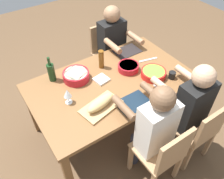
# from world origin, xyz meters

# --- Properties ---
(ground_plane) EXTENTS (8.00, 8.00, 0.00)m
(ground_plane) POSITION_xyz_m (0.00, 0.00, 0.00)
(ground_plane) COLOR brown
(dining_table) EXTENTS (1.73, 1.06, 0.74)m
(dining_table) POSITION_xyz_m (0.00, 0.00, 0.66)
(dining_table) COLOR brown
(dining_table) RESTS_ON ground_plane
(chair_near_right) EXTENTS (0.40, 0.40, 0.85)m
(chair_near_right) POSITION_xyz_m (0.48, -0.85, 0.48)
(chair_near_right) COLOR #A87F56
(chair_near_right) RESTS_ON ground_plane
(diner_near_right) EXTENTS (0.41, 0.53, 1.20)m
(diner_near_right) POSITION_xyz_m (0.48, -0.67, 0.70)
(diner_near_right) COLOR #2D2D38
(diner_near_right) RESTS_ON ground_plane
(chair_far_right) EXTENTS (0.40, 0.40, 0.85)m
(chair_far_right) POSITION_xyz_m (0.48, 0.85, 0.48)
(chair_far_right) COLOR #A87F56
(chair_far_right) RESTS_ON ground_plane
(diner_far_right) EXTENTS (0.41, 0.53, 1.20)m
(diner_far_right) POSITION_xyz_m (0.48, 0.67, 0.70)
(diner_far_right) COLOR #2D2D38
(diner_far_right) RESTS_ON ground_plane
(chair_near_center) EXTENTS (0.40, 0.40, 0.85)m
(chair_near_center) POSITION_xyz_m (0.00, -0.85, 0.48)
(chair_near_center) COLOR #A87F56
(chair_near_center) RESTS_ON ground_plane
(diner_near_center) EXTENTS (0.41, 0.53, 1.20)m
(diner_near_center) POSITION_xyz_m (0.00, -0.67, 0.70)
(diner_near_center) COLOR #2D2D38
(diner_near_center) RESTS_ON ground_plane
(serving_bowl_pasta) EXTENTS (0.28, 0.28, 0.09)m
(serving_bowl_pasta) POSITION_xyz_m (-0.29, 0.25, 0.79)
(serving_bowl_pasta) COLOR #B21923
(serving_bowl_pasta) RESTS_ON dining_table
(serving_bowl_salad) EXTENTS (0.27, 0.27, 0.07)m
(serving_bowl_salad) POSITION_xyz_m (0.43, -0.17, 0.78)
(serving_bowl_salad) COLOR red
(serving_bowl_salad) RESTS_ON dining_table
(serving_bowl_greens) EXTENTS (0.23, 0.23, 0.07)m
(serving_bowl_greens) POSITION_xyz_m (0.27, 0.07, 0.78)
(serving_bowl_greens) COLOR #B21923
(serving_bowl_greens) RESTS_ON dining_table
(cutting_board) EXTENTS (0.44, 0.30, 0.02)m
(cutting_board) POSITION_xyz_m (-0.29, -0.24, 0.75)
(cutting_board) COLOR tan
(cutting_board) RESTS_ON dining_table
(bread_loaf) EXTENTS (0.34, 0.17, 0.09)m
(bread_loaf) POSITION_xyz_m (-0.29, -0.24, 0.81)
(bread_loaf) COLOR tan
(bread_loaf) RESTS_ON cutting_board
(wine_bottle) EXTENTS (0.08, 0.08, 0.29)m
(wine_bottle) POSITION_xyz_m (-0.51, 0.39, 0.85)
(wine_bottle) COLOR #193819
(wine_bottle) RESTS_ON dining_table
(beer_bottle) EXTENTS (0.06, 0.06, 0.22)m
(beer_bottle) POSITION_xyz_m (0.04, 0.28, 0.85)
(beer_bottle) COLOR brown
(beer_bottle) RESTS_ON dining_table
(wine_glass) EXTENTS (0.08, 0.08, 0.17)m
(wine_glass) POSITION_xyz_m (-0.51, -0.01, 0.86)
(wine_glass) COLOR silver
(wine_glass) RESTS_ON dining_table
(cup_near_right) EXTENTS (0.07, 0.07, 0.08)m
(cup_near_right) POSITION_xyz_m (0.57, -0.31, 0.78)
(cup_near_right) COLOR black
(cup_near_right) RESTS_ON dining_table
(fork_near_right) EXTENTS (0.02, 0.17, 0.01)m
(fork_near_right) POSITION_xyz_m (0.34, -0.37, 0.74)
(fork_near_right) COLOR silver
(fork_near_right) RESTS_ON dining_table
(placemat_far_right) EXTENTS (0.32, 0.23, 0.01)m
(placemat_far_right) POSITION_xyz_m (0.48, 0.37, 0.74)
(placemat_far_right) COLOR black
(placemat_far_right) RESTS_ON dining_table
(placemat_near_center) EXTENTS (0.32, 0.23, 0.01)m
(placemat_near_center) POSITION_xyz_m (0.00, -0.37, 0.74)
(placemat_near_center) COLOR #142333
(placemat_near_center) RESTS_ON dining_table
(carving_knife) EXTENTS (0.23, 0.08, 0.01)m
(carving_knife) POSITION_xyz_m (0.58, 0.09, 0.74)
(carving_knife) COLOR silver
(carving_knife) RESTS_ON dining_table
(napkin_stack) EXTENTS (0.16, 0.16, 0.02)m
(napkin_stack) POSITION_xyz_m (-0.08, 0.09, 0.75)
(napkin_stack) COLOR white
(napkin_stack) RESTS_ON dining_table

